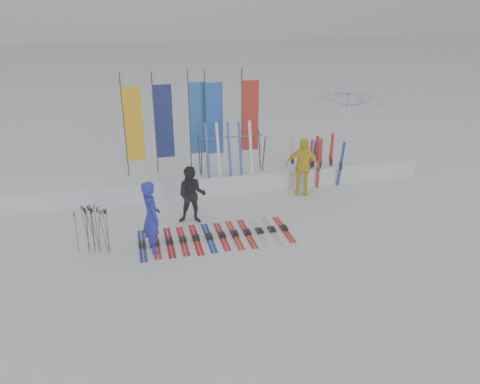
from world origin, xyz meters
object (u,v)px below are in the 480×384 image
object	(u,v)px
tent_canopy	(347,125)
ski_rack	(231,149)
person_black	(192,195)
person_yellow	(302,166)
person_blue	(151,217)
ski_row	(215,236)

from	to	relation	value
tent_canopy	ski_rack	world-z (taller)	tent_canopy
person_black	person_yellow	world-z (taller)	person_yellow
person_blue	person_yellow	distance (m)	5.51
ski_row	tent_canopy	bearing A→B (deg)	40.13
ski_rack	person_yellow	bearing A→B (deg)	-21.83
ski_row	person_blue	bearing A→B (deg)	-169.50
person_blue	ski_rack	distance (m)	4.43
ski_row	ski_rack	distance (m)	3.60
person_blue	tent_canopy	xyz separation A→B (m)	(7.75, 5.48, 0.42)
ski_row	person_black	bearing A→B (deg)	112.30
person_yellow	tent_canopy	bearing A→B (deg)	69.38
person_blue	ski_row	world-z (taller)	person_blue
person_yellow	ski_row	bearing A→B (deg)	-120.36
person_black	tent_canopy	distance (m)	7.78
person_blue	person_yellow	size ratio (longest dim) A/B	1.00
person_black	person_yellow	xyz separation A→B (m)	(3.68, 1.24, 0.11)
person_blue	ski_rack	bearing A→B (deg)	-52.10
person_black	ski_row	distance (m)	1.38
person_blue	tent_canopy	world-z (taller)	tent_canopy
person_black	tent_canopy	bearing A→B (deg)	46.32
person_yellow	ski_rack	xyz separation A→B (m)	(-2.09, 0.84, 0.46)
person_blue	ski_rack	xyz separation A→B (m)	(2.77, 3.43, 0.46)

